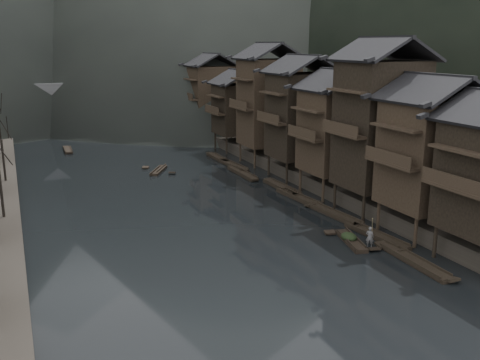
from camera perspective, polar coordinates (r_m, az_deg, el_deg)
water at (r=41.46m, az=-0.30°, el=-8.47°), size 300.00×300.00×0.00m
right_bank at (r=91.50m, az=10.21°, el=4.59°), size 40.00×200.00×1.80m
stilt_houses at (r=63.61m, az=7.37°, el=7.96°), size 9.00×67.60×16.95m
moored_sampans at (r=58.77m, az=5.10°, el=-1.37°), size 3.01×48.44×0.47m
midriver_boats at (r=84.47m, az=-14.07°, el=3.10°), size 11.70×35.60×0.44m
stone_bridge at (r=108.78m, az=-15.41°, el=8.07°), size 40.00×6.00×9.00m
hero_sampan at (r=45.65m, az=11.76°, el=-6.32°), size 2.31×5.48×0.44m
cargo_heap at (r=45.60m, az=11.56°, el=-5.53°), size 1.19×1.56×0.72m
boatman at (r=44.15m, az=13.69°, el=-5.63°), size 0.75×0.72×1.72m
bamboo_pole at (r=43.47m, az=14.10°, el=-2.38°), size 1.64×1.96×3.45m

